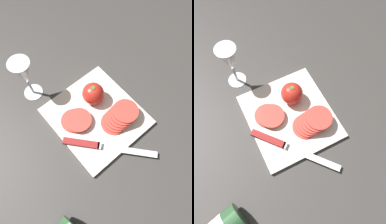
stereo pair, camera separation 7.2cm
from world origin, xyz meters
The scene contains 7 objects.
ground_plane centered at (0.00, 0.00, 0.00)m, with size 3.00×3.00×0.00m, color #383533.
cutting_board centered at (0.08, -0.01, 0.01)m, with size 0.30×0.28×0.01m.
wine_glass centered at (0.31, 0.10, 0.12)m, with size 0.07×0.07×0.18m.
whole_tomato centered at (0.14, -0.05, 0.05)m, with size 0.08×0.08×0.08m.
knife centered at (0.02, 0.07, 0.02)m, with size 0.24×0.22×0.01m.
tomato_slice_stack_near centered at (0.02, -0.06, 0.03)m, with size 0.09×0.13×0.04m.
tomato_slice_stack_far centered at (0.11, 0.05, 0.02)m, with size 0.10×0.10×0.02m.
Camera 1 is at (-0.14, 0.18, 0.70)m, focal length 35.00 mm.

